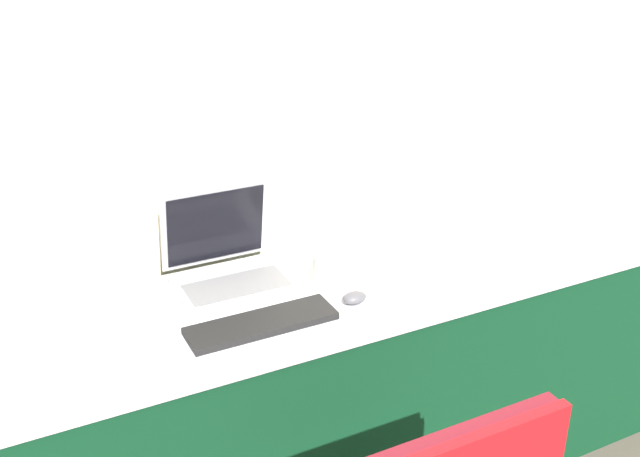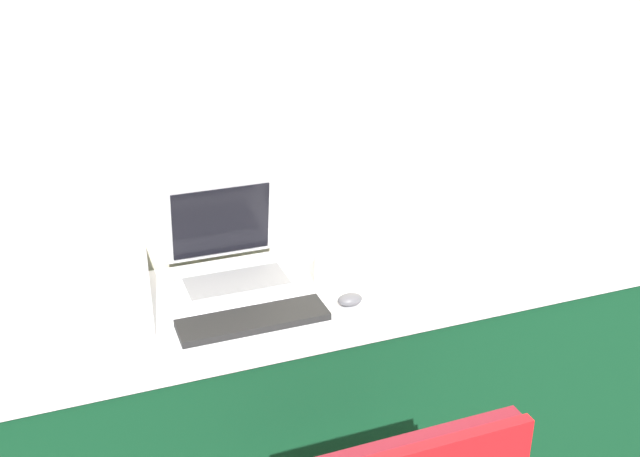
# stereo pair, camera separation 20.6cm
# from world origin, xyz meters

# --- Properties ---
(wall_back) EXTENTS (8.00, 0.05, 2.60)m
(wall_back) POSITION_xyz_m (0.00, 0.67, 1.30)
(wall_back) COLOR beige
(wall_back) RESTS_ON ground_plane
(table) EXTENTS (2.30, 0.58, 0.76)m
(table) POSITION_xyz_m (0.00, 0.28, 0.38)
(table) COLOR #0C381E
(table) RESTS_ON ground_plane
(printer) EXTENTS (0.40, 0.33, 0.31)m
(printer) POSITION_xyz_m (-0.81, 0.32, 0.93)
(printer) COLOR #B2B7BC
(printer) RESTS_ON table
(laptop_left) EXTENTS (0.33, 0.31, 0.27)m
(laptop_left) POSITION_xyz_m (-0.34, 0.45, 0.81)
(laptop_left) COLOR #B7B7BC
(laptop_left) RESTS_ON table
(external_keyboard) EXTENTS (0.41, 0.12, 0.02)m
(external_keyboard) POSITION_xyz_m (-0.35, 0.17, 0.77)
(external_keyboard) COLOR black
(external_keyboard) RESTS_ON table
(coffee_cup) EXTENTS (0.09, 0.09, 0.10)m
(coffee_cup) POSITION_xyz_m (-0.08, 0.30, 0.81)
(coffee_cup) COLOR white
(coffee_cup) RESTS_ON table
(mouse) EXTENTS (0.07, 0.05, 0.03)m
(mouse) POSITION_xyz_m (-0.07, 0.16, 0.77)
(mouse) COLOR #4C4C51
(mouse) RESTS_ON table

